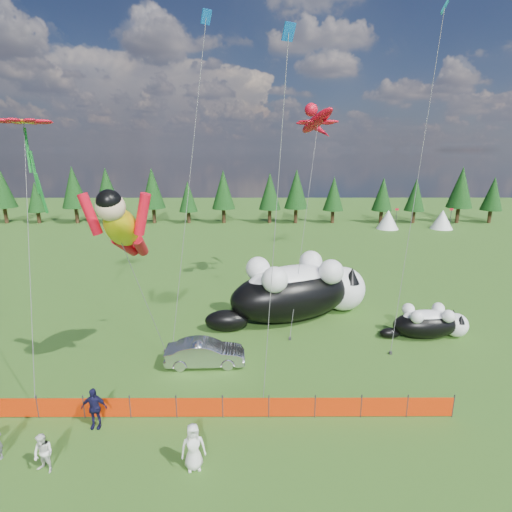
% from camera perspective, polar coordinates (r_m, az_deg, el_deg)
% --- Properties ---
extents(ground, '(160.00, 160.00, 0.00)m').
position_cam_1_polar(ground, '(21.37, -6.90, -17.06)').
color(ground, '#0F3409').
rests_on(ground, ground).
extents(safety_fence, '(22.06, 0.06, 1.10)m').
position_cam_1_polar(safety_fence, '(18.62, -8.07, -20.61)').
color(safety_fence, '#262626').
rests_on(safety_fence, ground).
extents(tree_line, '(90.00, 4.00, 8.00)m').
position_cam_1_polar(tree_line, '(63.46, -2.37, 8.29)').
color(tree_line, black).
rests_on(tree_line, ground).
extents(festival_tents, '(50.00, 3.20, 2.80)m').
position_cam_1_polar(festival_tents, '(59.46, 8.17, 5.18)').
color(festival_tents, white).
rests_on(festival_tents, ground).
extents(cat_large, '(11.32, 7.37, 4.30)m').
position_cam_1_polar(cat_large, '(27.53, 6.14, -4.79)').
color(cat_large, black).
rests_on(cat_large, ground).
extents(cat_small, '(5.55, 2.19, 2.00)m').
position_cam_1_polar(cat_small, '(27.21, 23.57, -8.71)').
color(cat_small, black).
rests_on(cat_small, ground).
extents(car, '(4.32, 1.71, 1.40)m').
position_cam_1_polar(car, '(22.27, -7.27, -13.58)').
color(car, '#BABBBF').
rests_on(car, ground).
extents(spectator_b, '(0.84, 0.64, 1.53)m').
position_cam_1_polar(spectator_b, '(17.65, -28.10, -23.64)').
color(spectator_b, white).
rests_on(spectator_b, ground).
extents(spectator_c, '(1.07, 0.57, 1.81)m').
position_cam_1_polar(spectator_c, '(18.96, -22.12, -19.48)').
color(spectator_c, '#151437').
rests_on(spectator_c, ground).
extents(spectator_e, '(0.99, 0.76, 1.81)m').
position_cam_1_polar(spectator_e, '(16.12, -8.95, -25.33)').
color(spectator_e, white).
rests_on(spectator_e, ground).
extents(superhero_kite, '(5.18, 5.53, 10.17)m').
position_cam_1_polar(superhero_kite, '(19.68, -18.57, 3.83)').
color(superhero_kite, yellow).
rests_on(superhero_kite, ground).
extents(gecko_kite, '(5.18, 12.97, 16.50)m').
position_cam_1_polar(gecko_kite, '(32.22, 8.68, 18.53)').
color(gecko_kite, red).
rests_on(gecko_kite, ground).
extents(flower_kite, '(3.52, 7.50, 14.04)m').
position_cam_1_polar(flower_kite, '(24.73, -30.22, 15.89)').
color(flower_kite, red).
rests_on(flower_kite, ground).
extents(diamond_kite_a, '(2.60, 4.33, 19.04)m').
position_cam_1_polar(diamond_kite_a, '(24.59, -7.41, 28.62)').
color(diamond_kite_a, '#0B55AE').
rests_on(diamond_kite_a, ground).
extents(diamond_kite_b, '(3.31, 5.25, 20.02)m').
position_cam_1_polar(diamond_kite_b, '(27.80, 24.93, 27.18)').
color(diamond_kite_b, '#0B7A8B').
rests_on(diamond_kite_b, ground).
extents(diamond_kite_c, '(1.50, 1.70, 16.42)m').
position_cam_1_polar(diamond_kite_c, '(17.60, 4.43, 26.11)').
color(diamond_kite_c, '#0B55AE').
rests_on(diamond_kite_c, ground).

